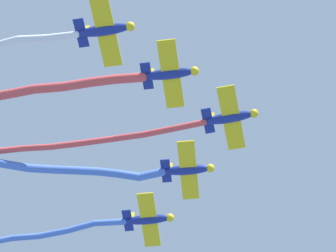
# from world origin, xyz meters

# --- Properties ---
(airplane_lead) EXTENTS (7.58, 5.82, 1.88)m
(airplane_lead) POSITION_xyz_m (4.95, 2.50, 70.82)
(airplane_lead) COLOR navy
(smoke_trail_lead) EXTENTS (12.82, 27.69, 1.39)m
(smoke_trail_lead) POSITION_xyz_m (-1.38, 18.90, 70.39)
(smoke_trail_lead) COLOR #DB4C4C
(airplane_left_wing) EXTENTS (7.45, 5.79, 1.88)m
(airplane_left_wing) POSITION_xyz_m (8.41, 9.32, 70.82)
(airplane_left_wing) COLOR navy
(smoke_trail_left_wing) EXTENTS (12.24, 15.03, 2.30)m
(smoke_trail_left_wing) POSITION_xyz_m (1.97, 19.04, 69.97)
(smoke_trail_left_wing) COLOR #4C75DB
(airplane_right_wing) EXTENTS (7.51, 5.81, 1.88)m
(airplane_right_wing) POSITION_xyz_m (-2.17, 5.22, 71.12)
(airplane_right_wing) COLOR navy
(smoke_trail_right_wing) EXTENTS (6.61, 16.17, 2.02)m
(smoke_trail_right_wing) POSITION_xyz_m (-6.18, 15.21, 71.36)
(smoke_trail_right_wing) COLOR #DB4C4C
(airplane_slot) EXTENTS (7.47, 5.79, 1.88)m
(airplane_slot) POSITION_xyz_m (11.86, 16.13, 70.52)
(airplane_slot) COLOR navy
(airplane_trail) EXTENTS (7.54, 5.82, 1.88)m
(airplane_trail) POSITION_xyz_m (-9.31, 7.94, 70.82)
(airplane_trail) COLOR navy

